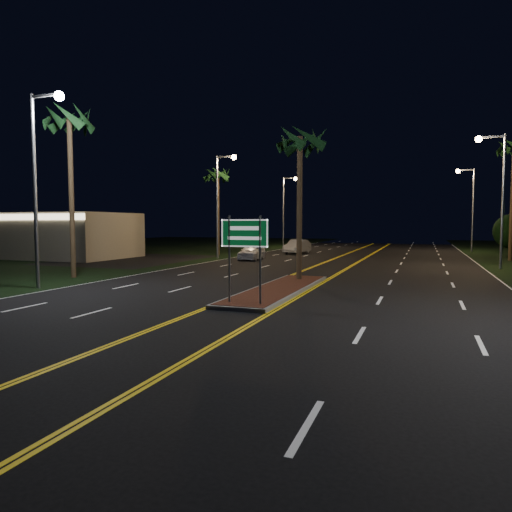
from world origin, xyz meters
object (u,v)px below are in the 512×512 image
at_px(shrub_far, 511,231).
at_px(palm_left_far, 218,175).
at_px(streetlight_right_mid, 497,185).
at_px(palm_left_near, 69,122).
at_px(car_far, 297,245).
at_px(streetlight_right_far, 469,200).
at_px(streetlight_left_mid, 221,194).
at_px(car_near, 252,251).
at_px(palm_median, 300,141).
at_px(median_island, 279,289).
at_px(streetlight_left_far, 286,203).
at_px(streetlight_left_near, 41,167).
at_px(highway_sign, 245,241).
at_px(commercial_building, 49,235).

bearing_deg(shrub_far, palm_left_far, -163.26).
height_order(streetlight_right_mid, palm_left_near, palm_left_near).
bearing_deg(car_far, shrub_far, 16.09).
bearing_deg(palm_left_near, streetlight_right_far, 55.79).
bearing_deg(car_far, palm_left_far, -137.03).
relative_size(streetlight_left_mid, car_near, 1.91).
height_order(streetlight_left_mid, palm_median, streetlight_left_mid).
xyz_separation_m(shrub_far, car_far, (-19.91, -3.16, -1.51)).
distance_m(median_island, palm_left_near, 15.20).
relative_size(streetlight_left_mid, shrub_far, 2.27).
bearing_deg(streetlight_left_far, streetlight_left_near, -90.00).
relative_size(highway_sign, streetlight_left_near, 0.36).
bearing_deg(commercial_building, palm_left_far, 31.25).
height_order(palm_median, car_far, palm_median).
height_order(streetlight_right_far, car_near, streetlight_right_far).
height_order(streetlight_right_mid, shrub_far, streetlight_right_mid).
xyz_separation_m(streetlight_left_near, palm_left_near, (-1.89, 4.00, 3.02)).
bearing_deg(highway_sign, shrub_far, 67.43).
bearing_deg(palm_left_near, median_island, -4.57).
relative_size(streetlight_right_far, car_far, 1.81).
bearing_deg(palm_median, commercial_building, 159.95).
relative_size(median_island, car_near, 2.18).
xyz_separation_m(highway_sign, palm_left_near, (-12.50, 5.20, 6.28)).
relative_size(streetlight_left_far, palm_left_far, 1.02).
relative_size(streetlight_left_far, shrub_far, 2.27).
xyz_separation_m(highway_sign, car_near, (-7.56, 20.68, -1.62)).
xyz_separation_m(streetlight_right_mid, palm_left_near, (-23.11, -14.00, 3.02)).
bearing_deg(streetlight_left_near, streetlight_left_mid, 90.00).
bearing_deg(shrub_far, streetlight_left_mid, -153.82).
bearing_deg(streetlight_right_far, median_island, -106.87).
bearing_deg(palm_left_near, highway_sign, -22.60).
distance_m(streetlight_left_near, streetlight_left_mid, 20.00).
height_order(streetlight_left_near, palm_left_near, palm_left_near).
height_order(streetlight_left_near, shrub_far, streetlight_left_near).
xyz_separation_m(streetlight_left_near, palm_median, (10.61, 6.50, 1.62)).
bearing_deg(median_island, shrub_far, 64.55).
relative_size(median_island, shrub_far, 2.59).
bearing_deg(streetlight_right_mid, median_island, -125.28).
height_order(streetlight_left_mid, palm_left_near, palm_left_near).
height_order(palm_left_near, shrub_far, palm_left_near).
bearing_deg(streetlight_right_far, shrub_far, -62.02).
bearing_deg(palm_left_far, median_island, -58.64).
xyz_separation_m(streetlight_right_far, car_far, (-16.72, -9.16, -4.83)).
xyz_separation_m(commercial_building, palm_left_far, (13.20, 8.01, 5.74)).
bearing_deg(streetlight_left_far, palm_left_near, -93.00).
bearing_deg(commercial_building, palm_left_near, -41.61).
height_order(median_island, streetlight_right_far, streetlight_right_far).
height_order(streetlight_left_far, shrub_far, streetlight_left_far).
distance_m(streetlight_left_far, shrub_far, 25.90).
bearing_deg(streetlight_left_near, highway_sign, -6.47).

